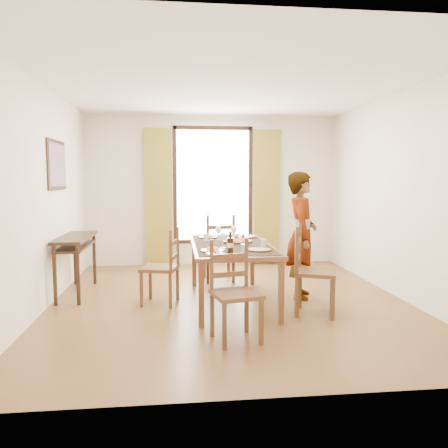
{
  "coord_description": "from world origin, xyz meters",
  "views": [
    {
      "loc": [
        -0.67,
        -5.44,
        1.58
      ],
      "look_at": [
        -0.07,
        0.02,
        1.0
      ],
      "focal_mm": 35.0,
      "sensor_mm": 36.0,
      "label": 1
    }
  ],
  "objects": [
    {
      "name": "ground",
      "position": [
        0.0,
        0.0,
        0.0
      ],
      "size": [
        5.0,
        5.0,
        0.0
      ],
      "primitive_type": "plane",
      "color": "brown",
      "rests_on": "ground"
    },
    {
      "name": "room_shell",
      "position": [
        -0.0,
        0.13,
        1.54
      ],
      "size": [
        4.6,
        5.1,
        2.74
      ],
      "color": "beige",
      "rests_on": "ground"
    },
    {
      "name": "console_table",
      "position": [
        -2.03,
        0.6,
        0.68
      ],
      "size": [
        0.38,
        1.2,
        0.8
      ],
      "color": "#341B11",
      "rests_on": "ground"
    },
    {
      "name": "dining_table",
      "position": [
        0.01,
        -0.05,
        0.69
      ],
      "size": [
        0.98,
        1.91,
        0.76
      ],
      "color": "brown",
      "rests_on": "ground"
    },
    {
      "name": "chair_west",
      "position": [
        -0.85,
        -0.01,
        0.45
      ],
      "size": [
        0.51,
        0.51,
        0.96
      ],
      "rotation": [
        0.0,
        0.0,
        -1.82
      ],
      "color": "brown",
      "rests_on": "ground"
    },
    {
      "name": "chair_north",
      "position": [
        -0.02,
        1.16,
        0.48
      ],
      "size": [
        0.49,
        0.49,
        1.03
      ],
      "rotation": [
        0.0,
        0.0,
        3.21
      ],
      "color": "brown",
      "rests_on": "ground"
    },
    {
      "name": "chair_south",
      "position": [
        -0.11,
        -1.33,
        0.45
      ],
      "size": [
        0.52,
        0.52,
        0.98
      ],
      "rotation": [
        0.0,
        0.0,
        0.23
      ],
      "color": "brown",
      "rests_on": "ground"
    },
    {
      "name": "chair_east",
      "position": [
        0.9,
        -0.6,
        0.48
      ],
      "size": [
        0.59,
        0.59,
        1.03
      ],
      "rotation": [
        0.0,
        0.0,
        1.21
      ],
      "color": "brown",
      "rests_on": "ground"
    },
    {
      "name": "man",
      "position": [
        0.97,
        0.11,
        0.83
      ],
      "size": [
        0.8,
        0.7,
        1.66
      ],
      "primitive_type": "imported",
      "rotation": [
        0.0,
        0.0,
        1.31
      ],
      "color": "gray",
      "rests_on": "ground"
    },
    {
      "name": "plate_sw",
      "position": [
        -0.26,
        -0.59,
        0.78
      ],
      "size": [
        0.27,
        0.27,
        0.05
      ],
      "primitive_type": null,
      "color": "silver",
      "rests_on": "dining_table"
    },
    {
      "name": "plate_se",
      "position": [
        0.27,
        -0.61,
        0.78
      ],
      "size": [
        0.27,
        0.27,
        0.05
      ],
      "primitive_type": null,
      "color": "silver",
      "rests_on": "dining_table"
    },
    {
      "name": "plate_nw",
      "position": [
        -0.23,
        0.52,
        0.78
      ],
      "size": [
        0.27,
        0.27,
        0.05
      ],
      "primitive_type": null,
      "color": "silver",
      "rests_on": "dining_table"
    },
    {
      "name": "plate_ne",
      "position": [
        0.31,
        0.51,
        0.78
      ],
      "size": [
        0.27,
        0.27,
        0.05
      ],
      "primitive_type": null,
      "color": "silver",
      "rests_on": "dining_table"
    },
    {
      "name": "pasta_platter",
      "position": [
        0.11,
        0.08,
        0.81
      ],
      "size": [
        0.4,
        0.4,
        0.1
      ],
      "primitive_type": null,
      "color": "#B24B16",
      "rests_on": "dining_table"
    },
    {
      "name": "caprese_plate",
      "position": [
        -0.26,
        -0.79,
        0.78
      ],
      "size": [
        0.2,
        0.2,
        0.04
      ],
      "primitive_type": null,
      "color": "silver",
      "rests_on": "dining_table"
    },
    {
      "name": "wine_glass_a",
      "position": [
        -0.13,
        -0.37,
        0.85
      ],
      "size": [
        0.08,
        0.08,
        0.18
      ],
      "primitive_type": null,
      "color": "white",
      "rests_on": "dining_table"
    },
    {
      "name": "wine_glass_b",
      "position": [
        0.1,
        0.35,
        0.85
      ],
      "size": [
        0.08,
        0.08,
        0.18
      ],
      "primitive_type": null,
      "color": "white",
      "rests_on": "dining_table"
    },
    {
      "name": "wine_glass_c",
      "position": [
        -0.11,
        0.32,
        0.85
      ],
      "size": [
        0.08,
        0.08,
        0.18
      ],
      "primitive_type": null,
      "color": "white",
      "rests_on": "dining_table"
    },
    {
      "name": "tumbler_a",
      "position": [
        0.36,
        -0.36,
        0.81
      ],
      "size": [
        0.07,
        0.07,
        0.1
      ],
      "primitive_type": "cylinder",
      "color": "silver",
      "rests_on": "dining_table"
    },
    {
      "name": "tumbler_b",
      "position": [
        -0.28,
        0.23,
        0.81
      ],
      "size": [
        0.07,
        0.07,
        0.1
      ],
      "primitive_type": "cylinder",
      "color": "silver",
      "rests_on": "dining_table"
    },
    {
      "name": "tumbler_c",
      "position": [
        0.07,
        -0.75,
        0.81
      ],
      "size": [
        0.07,
        0.07,
        0.1
      ],
      "primitive_type": "cylinder",
      "color": "silver",
      "rests_on": "dining_table"
    },
    {
      "name": "wine_bottle",
      "position": [
        -0.09,
        -0.8,
        0.88
      ],
      "size": [
        0.07,
        0.07,
        0.25
      ],
      "primitive_type": null,
      "color": "black",
      "rests_on": "dining_table"
    }
  ]
}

